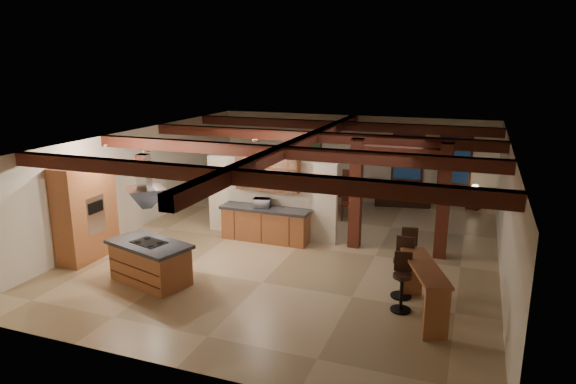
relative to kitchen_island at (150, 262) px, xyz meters
name	(u,v)px	position (x,y,z in m)	size (l,w,h in m)	color
ground	(298,246)	(2.35, 3.30, -0.47)	(12.00, 12.00, 0.00)	tan
room_walls	(299,181)	(2.35, 3.30, 1.31)	(12.00, 12.00, 12.00)	silver
ceiling_beams	(299,144)	(2.35, 3.30, 2.29)	(10.00, 12.00, 0.28)	#3E150F
timber_posts	(399,186)	(4.85, 3.80, 1.29)	(2.50, 0.30, 2.90)	#3E150F
partition_wall	(271,198)	(1.35, 3.80, 0.63)	(3.80, 0.18, 2.20)	silver
pantry_cabinet	(86,212)	(-2.32, 0.70, 0.73)	(0.67, 1.60, 2.40)	#945D2F
back_counter	(265,224)	(1.35, 3.41, 0.00)	(2.50, 0.66, 0.94)	#945D2F
upper_display_cabinet	(268,173)	(1.35, 3.61, 1.38)	(1.80, 0.36, 0.95)	#945D2F
range_hood	(146,205)	(0.00, 0.00, 1.31)	(1.10, 1.10, 1.40)	silver
back_windows	(431,159)	(5.15, 9.23, 1.03)	(2.70, 0.07, 1.70)	#3E150F
framed_art	(313,146)	(0.85, 9.23, 1.23)	(0.65, 0.05, 0.85)	#3E150F
recessed_cans	(171,145)	(-0.18, 1.36, 2.40)	(3.16, 2.46, 0.03)	silver
kitchen_island	(150,262)	(0.00, 0.00, 0.00)	(2.10, 1.49, 0.94)	#945D2F
dining_table	(325,201)	(2.09, 6.66, -0.13)	(1.96, 1.10, 0.69)	#3F220F
sofa	(402,197)	(4.36, 8.34, -0.20)	(1.85, 0.72, 0.54)	black
microwave	(262,203)	(1.25, 3.41, 0.59)	(0.45, 0.30, 0.25)	#ADADB1
bar_counter	(424,282)	(5.87, 0.49, 0.23)	(1.17, 2.03, 1.04)	#945D2F
side_table	(474,201)	(6.67, 8.70, -0.22)	(0.40, 0.40, 0.50)	#3E150F
table_lamp	(475,188)	(6.67, 8.70, 0.25)	(0.27, 0.27, 0.31)	black
bar_stool_a	(402,282)	(5.45, 0.59, 0.12)	(0.41, 0.42, 1.18)	black
bar_stool_b	(403,267)	(5.37, 1.22, 0.17)	(0.44, 0.44, 1.27)	black
bar_stool_c	(409,255)	(5.38, 2.09, 0.14)	(0.42, 0.43, 1.20)	black
dining_chairs	(325,192)	(2.09, 6.66, 0.19)	(2.40, 2.40, 1.31)	#3E150F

